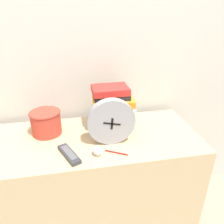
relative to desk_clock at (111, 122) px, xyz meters
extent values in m
cube|color=beige|center=(-0.15, 0.40, 0.33)|extent=(6.00, 0.04, 2.40)
cube|color=tan|center=(-0.15, 0.07, -0.50)|extent=(1.32, 0.53, 0.74)
cylinder|color=#99999E|center=(0.00, 0.00, 0.00)|extent=(0.25, 0.05, 0.25)
cylinder|color=white|center=(0.00, -0.01, 0.00)|extent=(0.22, 0.01, 0.22)
cube|color=black|center=(0.00, -0.02, 0.00)|extent=(0.02, 0.01, 0.06)
cube|color=black|center=(0.00, -0.02, 0.00)|extent=(0.09, 0.01, 0.03)
cylinder|color=black|center=(0.00, -0.02, 0.00)|extent=(0.01, 0.01, 0.01)
cube|color=green|center=(0.03, 0.17, -0.11)|extent=(0.21, 0.20, 0.04)
cube|color=#2D9ED1|center=(0.03, 0.19, -0.07)|extent=(0.25, 0.16, 0.04)
cube|color=yellow|center=(0.05, 0.18, -0.03)|extent=(0.19, 0.18, 0.03)
cube|color=white|center=(0.06, 0.16, -0.01)|extent=(0.22, 0.15, 0.03)
cube|color=#7A3899|center=(0.03, 0.17, 0.02)|extent=(0.17, 0.14, 0.02)
cube|color=orange|center=(0.04, 0.17, 0.05)|extent=(0.24, 0.19, 0.04)
cube|color=#232328|center=(0.03, 0.17, 0.08)|extent=(0.21, 0.14, 0.03)
cube|color=red|center=(0.03, 0.17, 0.11)|extent=(0.21, 0.16, 0.04)
cylinder|color=#C63D2D|center=(-0.35, 0.17, -0.06)|extent=(0.17, 0.17, 0.14)
torus|color=#9F3024|center=(-0.35, 0.17, 0.01)|extent=(0.18, 0.18, 0.01)
cube|color=#333338|center=(-0.23, -0.08, -0.12)|extent=(0.12, 0.18, 0.02)
cube|color=#59595E|center=(-0.23, -0.08, -0.11)|extent=(0.09, 0.14, 0.00)
sphere|color=white|center=(-0.09, -0.10, -0.10)|extent=(0.05, 0.05, 0.05)
cylinder|color=#B21E1E|center=(0.01, -0.10, -0.12)|extent=(0.11, 0.07, 0.01)
camera|label=1|loc=(-0.18, -0.99, 0.54)|focal=35.00mm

